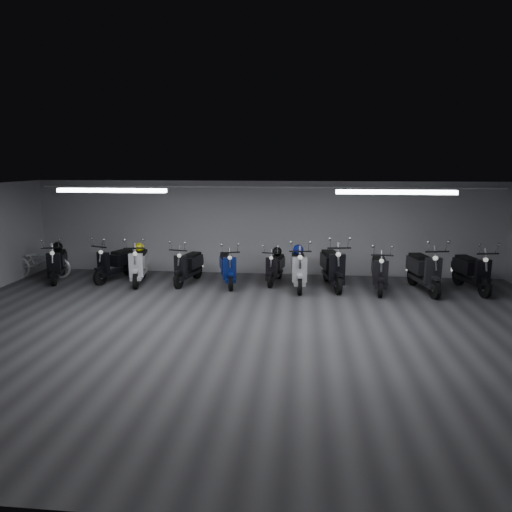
# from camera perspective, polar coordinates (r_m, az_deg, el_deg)

# --- Properties ---
(floor) EXTENTS (14.00, 10.00, 0.01)m
(floor) POSITION_cam_1_polar(r_m,az_deg,el_deg) (9.41, -1.49, -9.35)
(floor) COLOR #38383A
(floor) RESTS_ON ground
(ceiling) EXTENTS (14.00, 10.00, 0.01)m
(ceiling) POSITION_cam_1_polar(r_m,az_deg,el_deg) (8.81, -1.58, 8.00)
(ceiling) COLOR gray
(ceiling) RESTS_ON ground
(back_wall) EXTENTS (14.00, 0.01, 2.80)m
(back_wall) POSITION_cam_1_polar(r_m,az_deg,el_deg) (13.91, 1.07, 3.46)
(back_wall) COLOR #9E9EA0
(back_wall) RESTS_ON ground
(front_wall) EXTENTS (14.00, 0.01, 2.80)m
(front_wall) POSITION_cam_1_polar(r_m,az_deg,el_deg) (4.34, -10.20, -15.26)
(front_wall) COLOR #9E9EA0
(front_wall) RESTS_ON ground
(fluor_strip_left) EXTENTS (2.40, 0.18, 0.08)m
(fluor_strip_left) POSITION_cam_1_polar(r_m,az_deg,el_deg) (10.57, -17.36, 7.71)
(fluor_strip_left) COLOR white
(fluor_strip_left) RESTS_ON ceiling
(fluor_strip_right) EXTENTS (2.40, 0.18, 0.08)m
(fluor_strip_right) POSITION_cam_1_polar(r_m,az_deg,el_deg) (9.92, 16.81, 7.53)
(fluor_strip_right) COLOR white
(fluor_strip_right) RESTS_ON ceiling
(conduit) EXTENTS (13.60, 0.05, 0.05)m
(conduit) POSITION_cam_1_polar(r_m,az_deg,el_deg) (13.70, 1.06, 8.46)
(conduit) COLOR white
(conduit) RESTS_ON back_wall
(scooter_0) EXTENTS (1.10, 1.86, 1.31)m
(scooter_0) POSITION_cam_1_polar(r_m,az_deg,el_deg) (14.33, -23.32, -0.26)
(scooter_0) COLOR black
(scooter_0) RESTS_ON floor
(scooter_1) EXTENTS (1.19, 1.89, 1.33)m
(scooter_1) POSITION_cam_1_polar(r_m,az_deg,el_deg) (13.81, -16.99, -0.19)
(scooter_1) COLOR black
(scooter_1) RESTS_ON floor
(scooter_2) EXTENTS (0.95, 1.94, 1.38)m
(scooter_2) POSITION_cam_1_polar(r_m,az_deg,el_deg) (13.29, -14.24, -0.38)
(scooter_2) COLOR silver
(scooter_2) RESTS_ON floor
(scooter_3) EXTENTS (0.95, 1.83, 1.30)m
(scooter_3) POSITION_cam_1_polar(r_m,az_deg,el_deg) (13.01, -8.38, -0.59)
(scooter_3) COLOR black
(scooter_3) RESTS_ON floor
(scooter_4) EXTENTS (1.03, 1.81, 1.28)m
(scooter_4) POSITION_cam_1_polar(r_m,az_deg,el_deg) (12.69, -3.50, -0.82)
(scooter_4) COLOR navy
(scooter_4) RESTS_ON floor
(scooter_5) EXTENTS (0.80, 1.66, 1.18)m
(scooter_5) POSITION_cam_1_polar(r_m,az_deg,el_deg) (12.93, 2.37, -0.80)
(scooter_5) COLOR black
(scooter_5) RESTS_ON floor
(scooter_6) EXTENTS (0.75, 1.93, 1.41)m
(scooter_6) POSITION_cam_1_polar(r_m,az_deg,el_deg) (12.39, 5.27, -0.85)
(scooter_6) COLOR #BBBCBF
(scooter_6) RESTS_ON floor
(scooter_7) EXTENTS (1.00, 2.10, 1.50)m
(scooter_7) POSITION_cam_1_polar(r_m,az_deg,el_deg) (12.60, 9.42, -0.54)
(scooter_7) COLOR black
(scooter_7) RESTS_ON floor
(scooter_8) EXTENTS (0.76, 1.85, 1.34)m
(scooter_8) POSITION_cam_1_polar(r_m,az_deg,el_deg) (12.51, 14.98, -1.23)
(scooter_8) COLOR black
(scooter_8) RESTS_ON floor
(scooter_9) EXTENTS (1.01, 2.08, 1.48)m
(scooter_9) POSITION_cam_1_polar(r_m,az_deg,el_deg) (12.79, 20.04, -0.95)
(scooter_9) COLOR black
(scooter_9) RESTS_ON floor
(bicycle) EXTENTS (1.86, 0.71, 1.19)m
(bicycle) POSITION_cam_1_polar(r_m,az_deg,el_deg) (14.91, -25.12, -0.23)
(bicycle) COLOR silver
(bicycle) RESTS_ON floor
(scooter_10) EXTENTS (0.99, 1.96, 1.40)m
(scooter_10) POSITION_cam_1_polar(r_m,az_deg,el_deg) (13.34, 25.11, -1.04)
(scooter_10) COLOR black
(scooter_10) RESTS_ON floor
(helmet_0) EXTENTS (0.28, 0.28, 0.28)m
(helmet_0) POSITION_cam_1_polar(r_m,az_deg,el_deg) (12.58, 5.23, 0.78)
(helmet_0) COLOR navy
(helmet_0) RESTS_ON scooter_6
(helmet_1) EXTENTS (0.28, 0.28, 0.28)m
(helmet_1) POSITION_cam_1_polar(r_m,az_deg,el_deg) (14.52, -23.23, 1.07)
(helmet_1) COLOR black
(helmet_1) RESTS_ON scooter_0
(helmet_2) EXTENTS (0.26, 0.26, 0.26)m
(helmet_2) POSITION_cam_1_polar(r_m,az_deg,el_deg) (13.09, 2.61, 0.57)
(helmet_2) COLOR black
(helmet_2) RESTS_ON scooter_5
(helmet_3) EXTENTS (0.26, 0.26, 0.26)m
(helmet_3) POSITION_cam_1_polar(r_m,az_deg,el_deg) (13.49, -14.12, 1.06)
(helmet_3) COLOR #BAB70A
(helmet_3) RESTS_ON scooter_2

